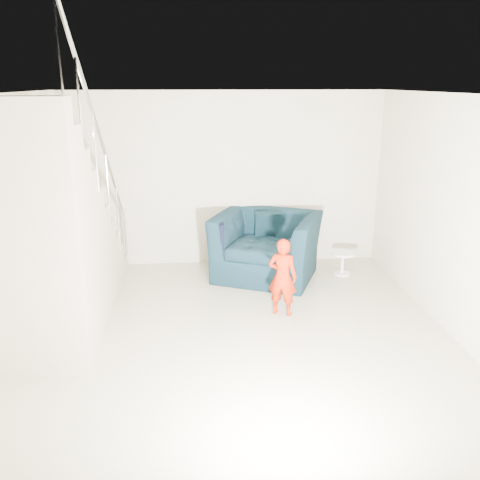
% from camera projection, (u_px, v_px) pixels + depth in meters
% --- Properties ---
extents(floor, '(5.50, 5.50, 0.00)m').
position_uv_depth(floor, '(236.00, 344.00, 5.69)').
color(floor, tan).
rests_on(floor, ground).
extents(ceiling, '(5.50, 5.50, 0.00)m').
position_uv_depth(ceiling, '(235.00, 94.00, 4.89)').
color(ceiling, silver).
rests_on(ceiling, back_wall).
extents(back_wall, '(5.00, 0.00, 5.00)m').
position_uv_depth(back_wall, '(222.00, 180.00, 7.90)').
color(back_wall, '#B2AD91').
rests_on(back_wall, floor).
extents(front_wall, '(5.00, 0.00, 5.00)m').
position_uv_depth(front_wall, '(276.00, 373.00, 2.68)').
color(front_wall, '#B2AD91').
rests_on(front_wall, floor).
extents(right_wall, '(0.00, 5.50, 5.50)m').
position_uv_depth(right_wall, '(465.00, 223.00, 5.49)').
color(right_wall, '#B2AD91').
rests_on(right_wall, floor).
extents(armchair, '(1.84, 1.75, 0.95)m').
position_uv_depth(armchair, '(266.00, 246.00, 7.58)').
color(armchair, black).
rests_on(armchair, floor).
extents(toddler, '(0.43, 0.36, 1.00)m').
position_uv_depth(toddler, '(282.00, 277.00, 6.30)').
color(toddler, '#AD2805').
rests_on(toddler, floor).
extents(side_table, '(0.36, 0.36, 0.36)m').
position_uv_depth(side_table, '(343.00, 259.00, 7.69)').
color(side_table, white).
rests_on(side_table, floor).
extents(staircase, '(1.02, 3.03, 3.62)m').
position_uv_depth(staircase, '(57.00, 254.00, 5.77)').
color(staircase, '#ADA089').
rests_on(staircase, floor).
extents(cushion, '(0.41, 0.20, 0.41)m').
position_uv_depth(cushion, '(268.00, 224.00, 7.81)').
color(cushion, black).
rests_on(cushion, armchair).
extents(throw, '(0.06, 0.57, 0.64)m').
position_uv_depth(throw, '(221.00, 241.00, 7.40)').
color(throw, black).
rests_on(throw, armchair).
extents(phone, '(0.02, 0.05, 0.10)m').
position_uv_depth(phone, '(290.00, 249.00, 6.19)').
color(phone, black).
rests_on(phone, toddler).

